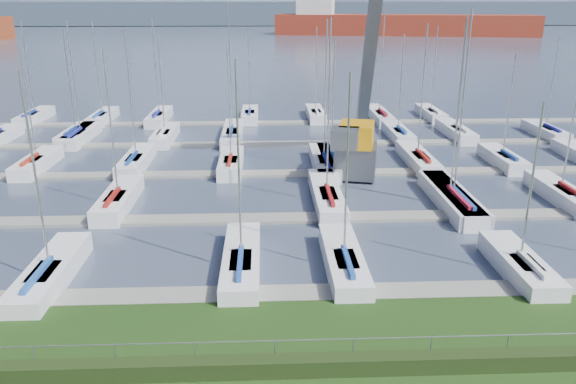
{
  "coord_description": "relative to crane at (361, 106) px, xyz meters",
  "views": [
    {
      "loc": [
        -1.27,
        -18.2,
        13.43
      ],
      "look_at": [
        0.0,
        12.0,
        3.0
      ],
      "focal_mm": 35.0,
      "sensor_mm": 36.0,
      "label": 1
    }
  ],
  "objects": [
    {
      "name": "crane",
      "position": [
        0.0,
        0.0,
        0.0
      ],
      "size": [
        5.02,
        13.42,
        22.35
      ],
      "rotation": [
        0.0,
        0.0,
        -0.23
      ],
      "color": "#52545A",
      "rests_on": "water"
    },
    {
      "name": "water",
      "position": [
        -6.41,
        233.96,
        -5.73
      ],
      "size": [
        800.0,
        540.0,
        0.2
      ],
      "primitive_type": "cube",
      "color": "#3E485B"
    },
    {
      "name": "sailboat_fleet",
      "position": [
        -8.17,
        2.76,
        0.1
      ],
      "size": [
        75.44,
        49.43,
        13.7
      ],
      "color": "navy",
      "rests_on": "water"
    },
    {
      "name": "foothill",
      "position": [
        -6.41,
        303.96,
        0.67
      ],
      "size": [
        900.0,
        80.0,
        12.0
      ],
      "primitive_type": "cube",
      "color": "#3B4757",
      "rests_on": "water"
    },
    {
      "name": "hedge",
      "position": [
        -6.41,
        -26.44,
        -4.98
      ],
      "size": [
        80.0,
        0.7,
        0.7
      ],
      "primitive_type": "cube",
      "color": "black",
      "rests_on": "grass"
    },
    {
      "name": "fence",
      "position": [
        -6.41,
        -26.04,
        -4.13
      ],
      "size": [
        80.0,
        0.04,
        0.04
      ],
      "primitive_type": "cylinder",
      "rotation": [
        0.0,
        1.57,
        0.0
      ],
      "color": "gray",
      "rests_on": "grass"
    },
    {
      "name": "cargo_ship_mid",
      "position": [
        43.71,
        186.4,
        -1.8
      ],
      "size": [
        102.49,
        37.98,
        21.5
      ],
      "rotation": [
        0.0,
        0.0,
        -0.2
      ],
      "color": "maroon",
      "rests_on": "water"
    },
    {
      "name": "docks",
      "position": [
        -6.41,
        -0.04,
        -5.55
      ],
      "size": [
        90.0,
        41.6,
        0.25
      ],
      "color": "slate",
      "rests_on": "water"
    }
  ]
}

